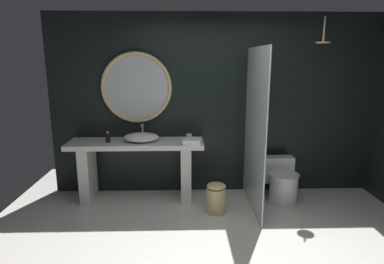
{
  "coord_description": "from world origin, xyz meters",
  "views": [
    {
      "loc": [
        -0.49,
        -2.81,
        1.96
      ],
      "look_at": [
        -0.38,
        0.84,
        1.14
      ],
      "focal_mm": 30.37,
      "sensor_mm": 36.0,
      "label": 1
    }
  ],
  "objects": [
    {
      "name": "soap_dispenser",
      "position": [
        -1.52,
        1.53,
        0.91
      ],
      "size": [
        0.06,
        0.06,
        0.15
      ],
      "color": "black",
      "rests_on": "vanity_counter"
    },
    {
      "name": "shower_glass_panel",
      "position": [
        0.44,
        1.26,
        1.06
      ],
      "size": [
        0.02,
        1.18,
        2.11
      ],
      "primitive_type": "cube",
      "color": "silver",
      "rests_on": "ground_plane"
    },
    {
      "name": "vessel_sink",
      "position": [
        -1.07,
        1.57,
        0.91
      ],
      "size": [
        0.49,
        0.4,
        0.21
      ],
      "color": "white",
      "rests_on": "vanity_counter"
    },
    {
      "name": "tumbler_cup",
      "position": [
        -0.4,
        1.6,
        0.89
      ],
      "size": [
        0.08,
        0.08,
        0.09
      ],
      "primitive_type": "cylinder",
      "color": "silver",
      "rests_on": "vanity_counter"
    },
    {
      "name": "rain_shower_head",
      "position": [
        1.35,
        1.53,
        2.21
      ],
      "size": [
        0.19,
        0.19,
        0.34
      ],
      "color": "#D6B77F"
    },
    {
      "name": "round_wall_mirror",
      "position": [
        -1.14,
        1.81,
        1.57
      ],
      "size": [
        1.0,
        0.05,
        1.0
      ],
      "color": "#D6B77F"
    },
    {
      "name": "toilet",
      "position": [
        0.89,
        1.44,
        0.27
      ],
      "size": [
        0.42,
        0.59,
        0.59
      ],
      "color": "white",
      "rests_on": "ground_plane"
    },
    {
      "name": "folded_hand_towel",
      "position": [
        -0.37,
        1.4,
        0.88
      ],
      "size": [
        0.25,
        0.21,
        0.07
      ],
      "primitive_type": "cube",
      "rotation": [
        0.0,
        0.0,
        -0.1
      ],
      "color": "white",
      "rests_on": "vanity_counter"
    },
    {
      "name": "back_wall_panel",
      "position": [
        0.0,
        1.9,
        1.3
      ],
      "size": [
        4.8,
        0.1,
        2.6
      ],
      "primitive_type": "cube",
      "color": "black",
      "rests_on": "ground_plane"
    },
    {
      "name": "ground_plane",
      "position": [
        0.0,
        0.0,
        0.0
      ],
      "size": [
        5.76,
        5.76,
        0.0
      ],
      "primitive_type": "plane",
      "color": "silver"
    },
    {
      "name": "waste_bin",
      "position": [
        -0.06,
        1.1,
        0.2
      ],
      "size": [
        0.25,
        0.25,
        0.4
      ],
      "color": "#D6B77F",
      "rests_on": "ground_plane"
    },
    {
      "name": "vanity_counter",
      "position": [
        -1.14,
        1.56,
        0.56
      ],
      "size": [
        1.87,
        0.53,
        0.85
      ],
      "color": "silver",
      "rests_on": "ground_plane"
    }
  ]
}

